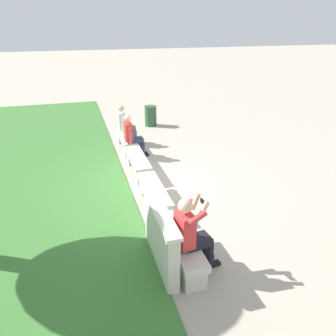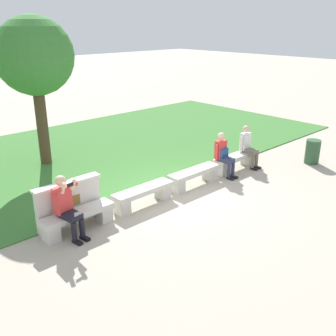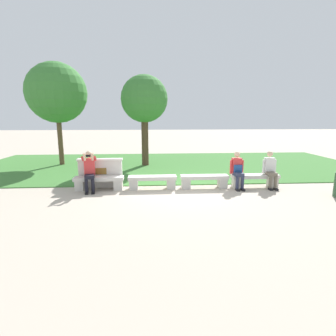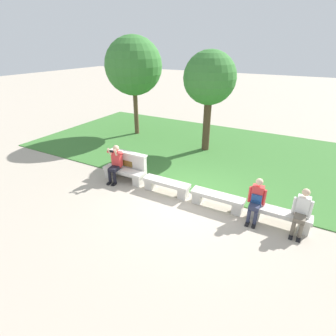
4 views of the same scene
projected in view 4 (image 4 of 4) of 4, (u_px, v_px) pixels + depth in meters
The scene contains 13 objects.
ground_plane at pixel (190, 199), 8.51m from camera, with size 80.00×80.00×0.00m, color #B2A593.
grass_strip at pixel (230, 154), 11.96m from camera, with size 18.99×8.00×0.03m, color #3D7533.
bench_main at pixel (124, 173), 9.55m from camera, with size 1.63×0.40×0.45m.
bench_near at pixel (166, 185), 8.77m from camera, with size 1.63×0.40×0.45m.
bench_mid at pixel (217, 199), 7.99m from camera, with size 1.63×0.40×0.45m.
bench_far at pixel (279, 216), 7.21m from camera, with size 1.63×0.40×0.45m.
backrest_wall_with_plaque at pixel (129, 164), 9.72m from camera, with size 1.53×0.24×1.01m.
person_photographer at pixel (115, 162), 9.42m from camera, with size 0.51×0.76×1.32m.
person_distant at pixel (256, 199), 7.28m from camera, with size 0.48×0.68×1.26m.
person_companion at pixel (301, 210), 6.78m from camera, with size 0.48×0.68×1.26m.
backpack at pixel (257, 200), 7.33m from camera, with size 0.28×0.24×0.43m.
tree_behind_wall at pixel (210, 79), 11.09m from camera, with size 2.25×2.25×4.39m.
tree_left_background at pixel (134, 66), 13.14m from camera, with size 2.88×2.88×4.99m.
Camera 4 is at (2.86, -6.68, 4.59)m, focal length 28.00 mm.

